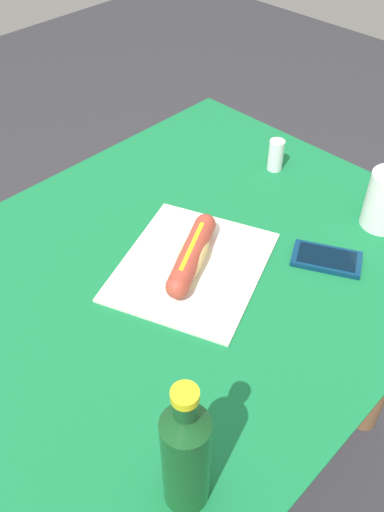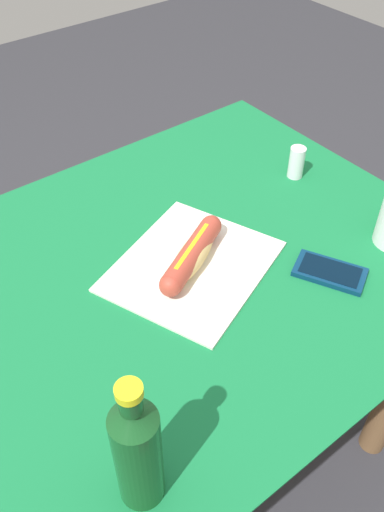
{
  "view_description": "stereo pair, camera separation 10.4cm",
  "coord_description": "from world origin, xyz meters",
  "px_view_note": "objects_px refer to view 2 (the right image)",
  "views": [
    {
      "loc": [
        -0.52,
        -0.55,
        1.48
      ],
      "look_at": [
        0.03,
        -0.02,
        0.76
      ],
      "focal_mm": 38.35,
      "sensor_mm": 36.0,
      "label": 1
    },
    {
      "loc": [
        -0.44,
        -0.61,
        1.48
      ],
      "look_at": [
        0.03,
        -0.02,
        0.76
      ],
      "focal_mm": 38.35,
      "sensor_mm": 36.0,
      "label": 2
    }
  ],
  "objects_px": {
    "hot_dog": "(192,255)",
    "soda_bottle": "(137,451)",
    "cell_phone": "(330,272)",
    "salt_shaker": "(296,162)"
  },
  "relations": [
    {
      "from": "cell_phone",
      "to": "salt_shaker",
      "type": "bearing_deg",
      "value": 56.38
    },
    {
      "from": "hot_dog",
      "to": "soda_bottle",
      "type": "relative_size",
      "value": 0.83
    },
    {
      "from": "cell_phone",
      "to": "hot_dog",
      "type": "bearing_deg",
      "value": 138.17
    },
    {
      "from": "hot_dog",
      "to": "salt_shaker",
      "type": "relative_size",
      "value": 2.7
    },
    {
      "from": "cell_phone",
      "to": "salt_shaker",
      "type": "distance_m",
      "value": 0.33
    },
    {
      "from": "hot_dog",
      "to": "cell_phone",
      "type": "relative_size",
      "value": 1.35
    },
    {
      "from": "hot_dog",
      "to": "cell_phone",
      "type": "xyz_separation_m",
      "value": [
        0.2,
        -0.18,
        -0.03
      ]
    },
    {
      "from": "salt_shaker",
      "to": "cell_phone",
      "type": "bearing_deg",
      "value": -123.62
    },
    {
      "from": "hot_dog",
      "to": "soda_bottle",
      "type": "bearing_deg",
      "value": -136.62
    },
    {
      "from": "cell_phone",
      "to": "soda_bottle",
      "type": "bearing_deg",
      "value": -166.49
    }
  ]
}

